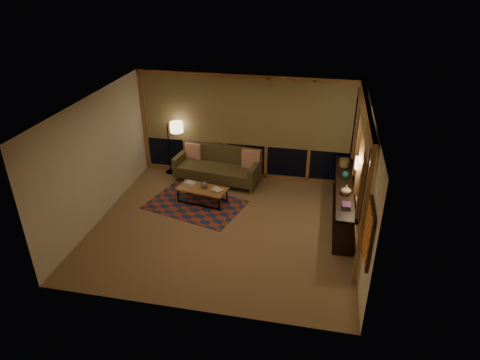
% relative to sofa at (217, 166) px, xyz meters
% --- Properties ---
extents(floor, '(5.50, 5.00, 0.01)m').
position_rel_sofa_xyz_m(floor, '(0.64, -2.00, -0.44)').
color(floor, '#A17A4E').
rests_on(floor, ground).
extents(ceiling, '(5.50, 5.00, 0.01)m').
position_rel_sofa_xyz_m(ceiling, '(0.64, -2.00, 2.26)').
color(ceiling, white).
rests_on(ceiling, walls).
extents(walls, '(5.51, 5.01, 2.70)m').
position_rel_sofa_xyz_m(walls, '(0.64, -2.00, 0.91)').
color(walls, beige).
rests_on(walls, floor).
extents(window_wall_back, '(5.30, 0.16, 2.60)m').
position_rel_sofa_xyz_m(window_wall_back, '(0.64, 0.43, 0.91)').
color(window_wall_back, '#B67445').
rests_on(window_wall_back, walls).
extents(window_wall_right, '(0.16, 3.70, 2.60)m').
position_rel_sofa_xyz_m(window_wall_right, '(3.32, -1.40, 0.91)').
color(window_wall_right, '#B67445').
rests_on(window_wall_right, walls).
extents(wall_art, '(0.06, 0.74, 0.94)m').
position_rel_sofa_xyz_m(wall_art, '(3.35, -3.85, 1.01)').
color(wall_art, red).
rests_on(wall_art, walls).
extents(wall_sconce, '(0.12, 0.18, 0.22)m').
position_rel_sofa_xyz_m(wall_sconce, '(3.26, -1.55, 1.11)').
color(wall_sconce, beige).
rests_on(wall_sconce, walls).
extents(sofa, '(2.22, 1.14, 0.87)m').
position_rel_sofa_xyz_m(sofa, '(0.00, 0.00, 0.00)').
color(sofa, brown).
rests_on(sofa, floor).
extents(pillow_left, '(0.44, 0.21, 0.42)m').
position_rel_sofa_xyz_m(pillow_left, '(-0.72, 0.34, 0.21)').
color(pillow_left, red).
rests_on(pillow_left, sofa).
extents(pillow_right, '(0.47, 0.20, 0.46)m').
position_rel_sofa_xyz_m(pillow_right, '(0.85, 0.11, 0.23)').
color(pillow_right, red).
rests_on(pillow_right, sofa).
extents(area_rug, '(2.43, 1.94, 0.01)m').
position_rel_sofa_xyz_m(area_rug, '(-0.22, -1.26, -0.43)').
color(area_rug, brown).
rests_on(area_rug, floor).
extents(coffee_table, '(1.22, 0.71, 0.38)m').
position_rel_sofa_xyz_m(coffee_table, '(-0.08, -1.11, -0.24)').
color(coffee_table, '#B67445').
rests_on(coffee_table, floor).
extents(book_stack_a, '(0.29, 0.25, 0.07)m').
position_rel_sofa_xyz_m(book_stack_a, '(-0.40, -1.02, -0.02)').
color(book_stack_a, silver).
rests_on(book_stack_a, coffee_table).
extents(book_stack_b, '(0.32, 0.30, 0.05)m').
position_rel_sofa_xyz_m(book_stack_b, '(0.29, -1.16, -0.03)').
color(book_stack_b, silver).
rests_on(book_stack_b, coffee_table).
extents(ceramic_pot, '(0.20, 0.20, 0.16)m').
position_rel_sofa_xyz_m(ceramic_pot, '(-0.04, -1.09, 0.03)').
color(ceramic_pot, black).
rests_on(ceramic_pot, coffee_table).
extents(floor_lamp, '(0.59, 0.52, 1.50)m').
position_rel_sofa_xyz_m(floor_lamp, '(-1.37, 0.27, 0.32)').
color(floor_lamp, black).
rests_on(floor_lamp, floor).
extents(bookshelf, '(0.40, 3.06, 0.77)m').
position_rel_sofa_xyz_m(bookshelf, '(3.13, -1.01, -0.05)').
color(bookshelf, black).
rests_on(bookshelf, floor).
extents(basket, '(0.28, 0.28, 0.17)m').
position_rel_sofa_xyz_m(basket, '(3.11, -0.05, 0.41)').
color(basket, '#9B7F48').
rests_on(basket, bookshelf).
extents(teal_bowl, '(0.18, 0.18, 0.16)m').
position_rel_sofa_xyz_m(teal_bowl, '(3.13, -0.67, 0.41)').
color(teal_bowl, '#1A615E').
rests_on(teal_bowl, bookshelf).
extents(vase, '(0.24, 0.24, 0.21)m').
position_rel_sofa_xyz_m(vase, '(3.13, -1.45, 0.44)').
color(vase, tan).
rests_on(vase, bookshelf).
extents(shelf_book_stack, '(0.25, 0.29, 0.07)m').
position_rel_sofa_xyz_m(shelf_book_stack, '(3.13, -1.97, 0.37)').
color(shelf_book_stack, silver).
rests_on(shelf_book_stack, bookshelf).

